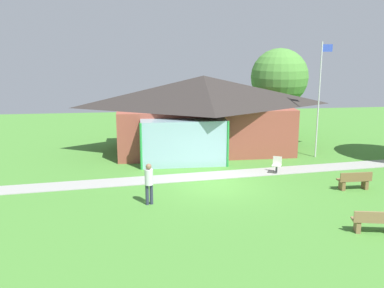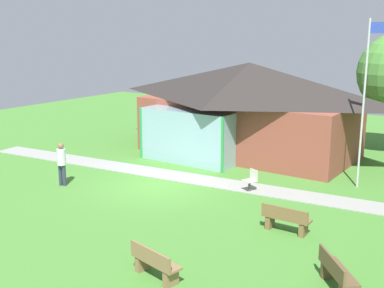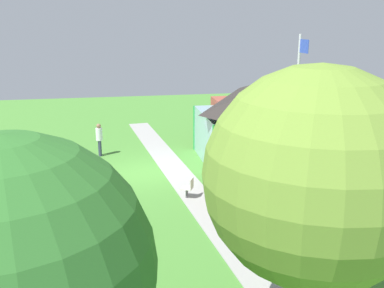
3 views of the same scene
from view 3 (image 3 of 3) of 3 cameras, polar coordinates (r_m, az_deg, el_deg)
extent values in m
plane|color=#478433|center=(20.40, -6.39, -3.87)|extent=(44.00, 44.00, 0.00)
cube|color=brown|center=(21.21, 12.21, 0.51)|extent=(10.11, 5.06, 2.74)
pyramid|color=#2D2826|center=(20.74, 12.57, 6.54)|extent=(11.11, 6.06, 1.78)
cube|color=#8CB2BF|center=(21.68, 2.99, 0.81)|extent=(4.55, 1.20, 2.46)
cylinder|color=green|center=(23.71, 0.30, 2.14)|extent=(0.12, 0.12, 2.46)
cylinder|color=green|center=(19.42, 2.84, -0.99)|extent=(0.12, 0.12, 2.46)
cube|color=#999993|center=(20.55, -2.11, -3.59)|extent=(20.74, 3.53, 0.03)
cylinder|color=silver|center=(14.35, 13.27, 0.87)|extent=(0.08, 0.08, 6.49)
cube|color=blue|center=(13.63, 14.56, 12.38)|extent=(0.60, 0.02, 0.40)
cube|color=brown|center=(14.61, -9.60, -10.36)|extent=(1.50, 0.46, 0.06)
cube|color=brown|center=(15.22, -9.62, -10.32)|extent=(0.16, 0.40, 0.39)
cube|color=brown|center=(14.23, -9.47, -12.25)|extent=(0.16, 0.40, 0.39)
cube|color=brown|center=(14.52, -10.39, -9.65)|extent=(1.50, 0.08, 0.36)
cube|color=brown|center=(12.70, -21.03, -15.55)|extent=(1.32, 1.42, 0.06)
cube|color=brown|center=(13.07, -18.79, -15.69)|extent=(0.41, 0.38, 0.39)
cube|color=brown|center=(12.75, -21.58, -14.41)|extent=(1.03, 1.17, 0.36)
cube|color=beige|center=(17.35, -0.69, -5.83)|extent=(0.59, 0.59, 0.04)
cube|color=beige|center=(17.22, -0.05, -5.21)|extent=(0.41, 0.23, 0.40)
cylinder|color=#4C4C51|center=(17.43, -0.68, -6.53)|extent=(0.10, 0.10, 0.42)
cylinder|color=#4C4C51|center=(17.51, -0.68, -7.14)|extent=(0.36, 0.36, 0.02)
cylinder|color=#2D3347|center=(23.21, -12.01, -0.57)|extent=(0.14, 0.14, 0.85)
cylinder|color=#2D3347|center=(23.38, -12.11, -0.46)|extent=(0.14, 0.14, 0.85)
cylinder|color=silver|center=(23.10, -12.16, 1.27)|extent=(0.34, 0.34, 0.65)
sphere|color=#846047|center=(23.00, -12.23, 2.34)|extent=(0.24, 0.24, 0.24)
sphere|color=olive|center=(8.69, 15.81, -4.16)|extent=(4.35, 4.35, 4.35)
sphere|color=#2D6B28|center=(7.23, -22.37, -15.50)|extent=(4.30, 4.30, 4.30)
camera|label=1|loc=(29.49, -50.87, 9.97)|focal=42.81mm
camera|label=2|loc=(15.27, -71.05, 2.27)|focal=46.04mm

